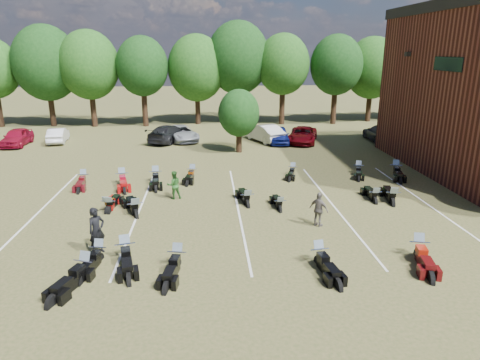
{
  "coord_description": "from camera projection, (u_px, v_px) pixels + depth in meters",
  "views": [
    {
      "loc": [
        -4.49,
        -17.52,
        7.81
      ],
      "look_at": [
        -2.81,
        4.0,
        1.2
      ],
      "focal_mm": 32.0,
      "sensor_mm": 36.0,
      "label": 1
    }
  ],
  "objects": [
    {
      "name": "motorcycle_3",
      "position": [
        178.0,
        267.0,
        16.0
      ],
      "size": [
        1.12,
        2.41,
        1.29
      ],
      "primitive_type": null,
      "rotation": [
        0.0,
        0.0,
        -0.17
      ],
      "color": "black",
      "rests_on": "ground"
    },
    {
      "name": "motorcycle_19",
      "position": [
        358.0,
        174.0,
        27.94
      ],
      "size": [
        1.33,
        2.3,
        1.22
      ],
      "primitive_type": null,
      "rotation": [
        0.0,
        0.0,
        -0.31
      ],
      "color": "black",
      "rests_on": "ground"
    },
    {
      "name": "motorcycle_11",
      "position": [
        247.0,
        206.0,
        22.22
      ],
      "size": [
        1.02,
        2.4,
        1.29
      ],
      "primitive_type": null,
      "rotation": [
        0.0,
        0.0,
        3.27
      ],
      "color": "black",
      "rests_on": "ground"
    },
    {
      "name": "motorcycle_16",
      "position": [
        156.0,
        182.0,
        26.24
      ],
      "size": [
        1.07,
        2.59,
        1.4
      ],
      "primitive_type": null,
      "rotation": [
        0.0,
        0.0,
        0.11
      ],
      "color": "black",
      "rests_on": "ground"
    },
    {
      "name": "ground",
      "position": [
        309.0,
        230.0,
        19.32
      ],
      "size": [
        160.0,
        160.0,
        0.0
      ],
      "primitive_type": "plane",
      "color": "brown",
      "rests_on": "ground"
    },
    {
      "name": "car_5",
      "position": [
        264.0,
        133.0,
        37.65
      ],
      "size": [
        3.34,
        4.89,
        1.53
      ],
      "primitive_type": "imported",
      "rotation": [
        0.0,
        0.0,
        3.56
      ],
      "color": "#B9B9B4",
      "rests_on": "ground"
    },
    {
      "name": "person_black",
      "position": [
        97.0,
        231.0,
        16.88
      ],
      "size": [
        0.82,
        0.82,
        1.91
      ],
      "primitive_type": "imported",
      "rotation": [
        0.0,
        0.0,
        0.78
      ],
      "color": "black",
      "rests_on": "ground"
    },
    {
      "name": "motorcycle_1",
      "position": [
        85.0,
        278.0,
        15.25
      ],
      "size": [
        1.55,
        2.56,
        1.36
      ],
      "primitive_type": null,
      "rotation": [
        0.0,
        0.0,
        -0.34
      ],
      "color": "black",
      "rests_on": "ground"
    },
    {
      "name": "motorcycle_7",
      "position": [
        110.0,
        212.0,
        21.38
      ],
      "size": [
        0.7,
        2.15,
        1.19
      ],
      "primitive_type": null,
      "rotation": [
        0.0,
        0.0,
        3.15
      ],
      "color": "#970D0B",
      "rests_on": "ground"
    },
    {
      "name": "tree_line",
      "position": [
        239.0,
        64.0,
        45.05
      ],
      "size": [
        56.0,
        6.0,
        9.79
      ],
      "color": "black",
      "rests_on": "ground"
    },
    {
      "name": "young_tree_midfield",
      "position": [
        239.0,
        113.0,
        33.05
      ],
      "size": [
        3.2,
        3.2,
        4.7
      ],
      "color": "black",
      "rests_on": "ground"
    },
    {
      "name": "motorcycle_9",
      "position": [
        136.0,
        217.0,
        20.83
      ],
      "size": [
        1.57,
        2.61,
        1.39
      ],
      "primitive_type": null,
      "rotation": [
        0.0,
        0.0,
        3.48
      ],
      "color": "black",
      "rests_on": "ground"
    },
    {
      "name": "motorcycle_12",
      "position": [
        375.0,
        203.0,
        22.71
      ],
      "size": [
        0.82,
        2.24,
        1.23
      ],
      "primitive_type": null,
      "rotation": [
        0.0,
        0.0,
        3.09
      ],
      "color": "black",
      "rests_on": "ground"
    },
    {
      "name": "motorcycle_2",
      "position": [
        126.0,
        260.0,
        16.57
      ],
      "size": [
        1.32,
        2.58,
        1.38
      ],
      "primitive_type": null,
      "rotation": [
        0.0,
        0.0,
        0.22
      ],
      "color": "black",
      "rests_on": "ground"
    },
    {
      "name": "person_grey",
      "position": [
        319.0,
        210.0,
        19.49
      ],
      "size": [
        0.95,
        0.96,
        1.63
      ],
      "primitive_type": "imported",
      "rotation": [
        0.0,
        0.0,
        2.35
      ],
      "color": "#635B55",
      "rests_on": "ground"
    },
    {
      "name": "motorcycle_13",
      "position": [
        392.0,
        205.0,
        22.42
      ],
      "size": [
        1.25,
        2.6,
        1.39
      ],
      "primitive_type": null,
      "rotation": [
        0.0,
        0.0,
        2.95
      ],
      "color": "black",
      "rests_on": "ground"
    },
    {
      "name": "person_green",
      "position": [
        174.0,
        185.0,
        23.14
      ],
      "size": [
        0.9,
        0.78,
        1.56
      ],
      "primitive_type": "imported",
      "rotation": [
        0.0,
        0.0,
        3.43
      ],
      "color": "#285C22",
      "rests_on": "ground"
    },
    {
      "name": "car_6",
      "position": [
        303.0,
        135.0,
        37.18
      ],
      "size": [
        3.57,
        5.3,
        1.35
      ],
      "primitive_type": "imported",
      "rotation": [
        0.0,
        0.0,
        -0.3
      ],
      "color": "#57050B",
      "rests_on": "ground"
    },
    {
      "name": "parking_lines",
      "position": [
        238.0,
        208.0,
        21.96
      ],
      "size": [
        20.1,
        14.0,
        0.01
      ],
      "color": "silver",
      "rests_on": "ground"
    },
    {
      "name": "motorcycle_20",
      "position": [
        395.0,
        175.0,
        27.74
      ],
      "size": [
        1.37,
        2.58,
        1.37
      ],
      "primitive_type": null,
      "rotation": [
        0.0,
        0.0,
        -0.25
      ],
      "color": "black",
      "rests_on": "ground"
    },
    {
      "name": "motorcycle_8",
      "position": [
        108.0,
        212.0,
        21.4
      ],
      "size": [
        1.03,
        2.25,
        1.21
      ],
      "primitive_type": null,
      "rotation": [
        0.0,
        0.0,
        2.98
      ],
      "color": "black",
      "rests_on": "ground"
    },
    {
      "name": "car_7",
      "position": [
        381.0,
        133.0,
        37.62
      ],
      "size": [
        2.27,
        5.18,
        1.48
      ],
      "primitive_type": "imported",
      "rotation": [
        0.0,
        0.0,
        3.1
      ],
      "color": "#323237",
      "rests_on": "ground"
    },
    {
      "name": "motorcycle_14",
      "position": [
        84.0,
        184.0,
        25.81
      ],
      "size": [
        0.92,
        2.34,
        1.28
      ],
      "primitive_type": null,
      "rotation": [
        0.0,
        0.0,
        0.08
      ],
      "color": "#490A11",
      "rests_on": "ground"
    },
    {
      "name": "motorcycle_18",
      "position": [
        293.0,
        175.0,
        27.77
      ],
      "size": [
        1.24,
        2.11,
        1.12
      ],
      "primitive_type": null,
      "rotation": [
        0.0,
        0.0,
        -0.32
      ],
      "color": "black",
      "rests_on": "ground"
    },
    {
      "name": "motorcycle_15",
      "position": [
        123.0,
        184.0,
        25.85
      ],
      "size": [
        1.37,
        2.63,
        1.4
      ],
      "primitive_type": null,
      "rotation": [
        0.0,
        0.0,
        0.24
      ],
      "color": "#940A0C",
      "rests_on": "ground"
    },
    {
      "name": "motorcycle_10",
      "position": [
        280.0,
        211.0,
        21.55
      ],
      "size": [
        0.71,
        2.01,
        1.11
      ],
      "primitive_type": null,
      "rotation": [
        0.0,
        0.0,
        3.18
      ],
      "color": "black",
      "rests_on": "ground"
    },
    {
      "name": "car_1",
      "position": [
        58.0,
        135.0,
        37.31
      ],
      "size": [
        1.91,
        4.03,
        1.28
      ],
      "primitive_type": "imported",
      "rotation": [
        0.0,
        0.0,
        3.29
      ],
      "color": "silver",
      "rests_on": "ground"
    },
    {
      "name": "car_2",
      "position": [
        181.0,
        133.0,
        37.94
      ],
      "size": [
        3.8,
        5.29,
        1.34
      ],
      "primitive_type": "imported",
      "rotation": [
        0.0,
        0.0,
        0.37
      ],
      "color": "#919599",
      "rests_on": "ground"
    },
    {
      "name": "motorcycle_0",
      "position": [
        100.0,
        261.0,
        16.45
      ],
      "size": [
        1.03,
        2.27,
        1.22
      ],
      "primitive_type": null,
      "rotation": [
        0.0,
        0.0,
        -0.16
      ],
      "color": "black",
      "rests_on": "ground"
    },
    {
      "name": "motorcycle_4",
      "position": [
        319.0,
        264.0,
        16.2
      ],
      "size": [
        1.06,
        2.44,
        1.32
      ],
      "primitive_type": null,
      "rotation": [
        0.0,
        0.0,
        0.13
      ],
      "color": "black",
      "rests_on": "ground"
    },
    {
      "name": "car_3",
      "position": [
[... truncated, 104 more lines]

